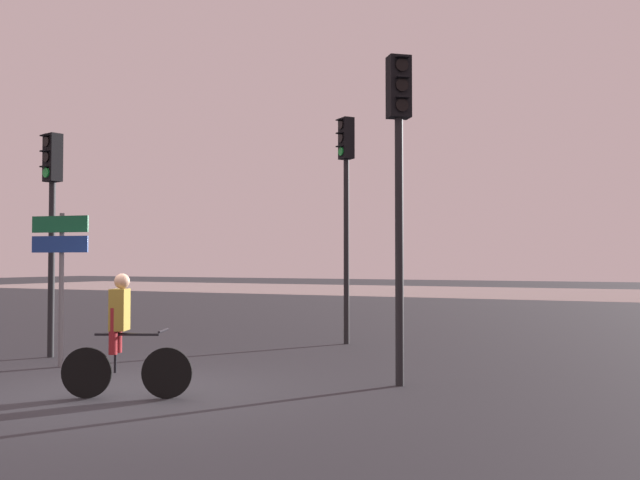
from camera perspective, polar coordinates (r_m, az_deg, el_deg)
The scene contains 7 objects.
ground_plane at distance 10.18m, azimuth -15.40°, elevation -11.73°, with size 120.00×120.00×0.00m, color #28282D.
water_strip at distance 42.48m, azimuth 17.12°, elevation -4.07°, with size 80.00×16.00×0.01m, color gray.
traffic_light_near_left at distance 14.24m, azimuth -20.65°, elevation 2.95°, with size 0.37×0.38×4.17m.
traffic_light_near_right at distance 10.40m, azimuth 6.34°, elevation 6.62°, with size 0.41×0.42×4.75m.
traffic_light_center at distance 15.51m, azimuth 2.10°, elevation 4.21°, with size 0.41×0.42×4.91m.
direction_sign_post at distance 12.83m, azimuth -20.04°, elevation -1.55°, with size 1.09×0.21×2.60m.
cyclist at distance 9.69m, azimuth -15.56°, elevation -7.34°, with size 1.57×0.79×1.62m.
Camera 1 is at (6.62, -7.52, 1.77)m, focal length 40.00 mm.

